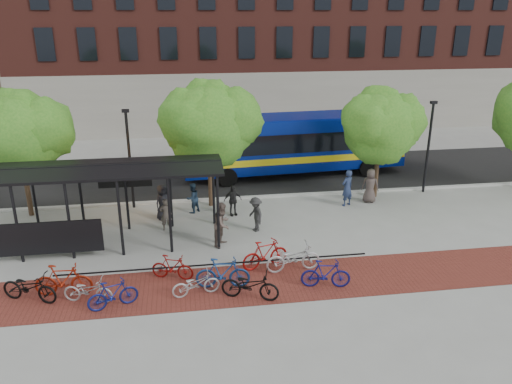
{
  "coord_description": "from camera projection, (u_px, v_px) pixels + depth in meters",
  "views": [
    {
      "loc": [
        -4.31,
        -21.22,
        9.61
      ],
      "look_at": [
        -1.02,
        0.6,
        1.6
      ],
      "focal_mm": 35.0,
      "sensor_mm": 36.0,
      "label": 1
    }
  ],
  "objects": [
    {
      "name": "bike_9",
      "position": [
        265.0,
        254.0,
        19.67
      ],
      "size": [
        2.04,
        1.12,
        1.18
      ],
      "primitive_type": "imported",
      "rotation": [
        0.0,
        0.0,
        1.87
      ],
      "color": "#99100D",
      "rests_on": "ground"
    },
    {
      "name": "pedestrian_7",
      "position": [
        347.0,
        188.0,
        25.9
      ],
      "size": [
        0.84,
        0.74,
        1.94
      ],
      "primitive_type": "imported",
      "rotation": [
        0.0,
        0.0,
        3.62
      ],
      "color": "navy",
      "rests_on": "ground"
    },
    {
      "name": "pedestrian_0",
      "position": [
        163.0,
        202.0,
        24.17
      ],
      "size": [
        1.03,
        1.01,
        1.79
      ],
      "primitive_type": "imported",
      "rotation": [
        0.0,
        0.0,
        0.73
      ],
      "color": "black",
      "rests_on": "ground"
    },
    {
      "name": "bike_5",
      "position": [
        172.0,
        267.0,
        18.86
      ],
      "size": [
        1.71,
        0.99,
        0.99
      ],
      "primitive_type": "imported",
      "rotation": [
        0.0,
        0.0,
        1.23
      ],
      "color": "maroon",
      "rests_on": "ground"
    },
    {
      "name": "ground",
      "position": [
        279.0,
        227.0,
        23.6
      ],
      "size": [
        160.0,
        160.0,
        0.0
      ],
      "primitive_type": "plane",
      "color": "#9E9E99",
      "rests_on": "ground"
    },
    {
      "name": "tree_c",
      "position": [
        382.0,
        124.0,
        26.19
      ],
      "size": [
        4.66,
        3.8,
        5.92
      ],
      "color": "#382619",
      "rests_on": "ground"
    },
    {
      "name": "building_brick",
      "position": [
        333.0,
        7.0,
        45.76
      ],
      "size": [
        55.0,
        14.0,
        20.0
      ],
      "primitive_type": "cube",
      "color": "maroon",
      "rests_on": "ground"
    },
    {
      "name": "tree_a",
      "position": [
        20.0,
        132.0,
        23.6
      ],
      "size": [
        4.9,
        4.0,
        6.18
      ],
      "color": "#382619",
      "rests_on": "ground"
    },
    {
      "name": "pedestrian_8",
      "position": [
        222.0,
        224.0,
        21.48
      ],
      "size": [
        1.14,
        1.2,
        1.96
      ],
      "primitive_type": "imported",
      "rotation": [
        0.0,
        0.0,
        1.01
      ],
      "color": "brown",
      "rests_on": "ground"
    },
    {
      "name": "bike_2",
      "position": [
        88.0,
        290.0,
        17.37
      ],
      "size": [
        1.86,
        1.01,
        0.93
      ],
      "primitive_type": "imported",
      "rotation": [
        0.0,
        0.0,
        1.33
      ],
      "color": "#AAABAD",
      "rests_on": "ground"
    },
    {
      "name": "bike_3",
      "position": [
        113.0,
        294.0,
        17.01
      ],
      "size": [
        1.8,
        1.02,
        1.05
      ],
      "primitive_type": "imported",
      "rotation": [
        0.0,
        0.0,
        1.89
      ],
      "color": "navy",
      "rests_on": "ground"
    },
    {
      "name": "asphalt_street",
      "position": [
        254.0,
        175.0,
        31.04
      ],
      "size": [
        160.0,
        8.0,
        0.01
      ],
      "primitive_type": "cube",
      "color": "black",
      "rests_on": "ground"
    },
    {
      "name": "pedestrian_2",
      "position": [
        192.0,
        198.0,
        25.05
      ],
      "size": [
        0.96,
        0.94,
        1.56
      ],
      "primitive_type": "imported",
      "rotation": [
        0.0,
        0.0,
        3.85
      ],
      "color": "#1E3147",
      "rests_on": "ground"
    },
    {
      "name": "bike_10",
      "position": [
        293.0,
        258.0,
        19.43
      ],
      "size": [
        2.22,
        0.93,
        1.14
      ],
      "primitive_type": "imported",
      "rotation": [
        0.0,
        0.0,
        1.65
      ],
      "color": "#B1B1B4",
      "rests_on": "ground"
    },
    {
      "name": "bike_7",
      "position": [
        223.0,
        273.0,
        18.23
      ],
      "size": [
        2.05,
        0.77,
        1.2
      ],
      "primitive_type": "imported",
      "rotation": [
        0.0,
        0.0,
        1.47
      ],
      "color": "navy",
      "rests_on": "ground"
    },
    {
      "name": "bike_1",
      "position": [
        63.0,
        280.0,
        17.72
      ],
      "size": [
        2.08,
        0.73,
        1.23
      ],
      "primitive_type": "imported",
      "rotation": [
        0.0,
        0.0,
        1.5
      ],
      "color": "maroon",
      "rests_on": "ground"
    },
    {
      "name": "bike_0",
      "position": [
        29.0,
        287.0,
        17.39
      ],
      "size": [
        2.22,
        1.45,
        1.1
      ],
      "primitive_type": "imported",
      "rotation": [
        0.0,
        0.0,
        1.2
      ],
      "color": "black",
      "rests_on": "ground"
    },
    {
      "name": "brick_strip",
      "position": [
        252.0,
        284.0,
        18.68
      ],
      "size": [
        24.0,
        3.0,
        0.01
      ],
      "primitive_type": "cube",
      "color": "maroon",
      "rests_on": "ground"
    },
    {
      "name": "curb",
      "position": [
        265.0,
        197.0,
        27.3
      ],
      "size": [
        160.0,
        0.25,
        0.12
      ],
      "primitive_type": "cube",
      "color": "#B7B7B2",
      "rests_on": "ground"
    },
    {
      "name": "lamp_post_right",
      "position": [
        429.0,
        145.0,
        27.27
      ],
      "size": [
        0.35,
        0.2,
        5.12
      ],
      "color": "black",
      "rests_on": "ground"
    },
    {
      "name": "pedestrian_9",
      "position": [
        256.0,
        214.0,
        22.93
      ],
      "size": [
        0.91,
        1.2,
        1.64
      ],
      "primitive_type": "imported",
      "rotation": [
        0.0,
        0.0,
        5.03
      ],
      "color": "#2A2A2A",
      "rests_on": "ground"
    },
    {
      "name": "pedestrian_4",
      "position": [
        233.0,
        200.0,
        24.71
      ],
      "size": [
        0.99,
        0.59,
        1.59
      ],
      "primitive_type": "imported",
      "rotation": [
        0.0,
        0.0,
        6.51
      ],
      "color": "black",
      "rests_on": "ground"
    },
    {
      "name": "bus",
      "position": [
        293.0,
        141.0,
        30.58
      ],
      "size": [
        13.8,
        3.95,
        3.68
      ],
      "rotation": [
        0.0,
        0.0,
        0.07
      ],
      "color": "navy",
      "rests_on": "ground"
    },
    {
      "name": "bike_8",
      "position": [
        250.0,
        285.0,
        17.53
      ],
      "size": [
        2.2,
        1.39,
        1.09
      ],
      "primitive_type": "imported",
      "rotation": [
        0.0,
        0.0,
        1.22
      ],
      "color": "black",
      "rests_on": "ground"
    },
    {
      "name": "bus_shelter",
      "position": [
        93.0,
        178.0,
        21.0
      ],
      "size": [
        10.6,
        3.07,
        3.6
      ],
      "color": "black",
      "rests_on": "ground"
    },
    {
      "name": "bike_rack_rail",
      "position": [
        216.0,
        275.0,
        19.33
      ],
      "size": [
        12.0,
        0.05,
        0.95
      ],
      "primitive_type": "cube",
      "color": "black",
      "rests_on": "ground"
    },
    {
      "name": "lamp_post_left",
      "position": [
        130.0,
        156.0,
        25.03
      ],
      "size": [
        0.35,
        0.2,
        5.12
      ],
      "color": "black",
      "rests_on": "ground"
    },
    {
      "name": "pedestrian_6",
      "position": [
        370.0,
        186.0,
        26.38
      ],
      "size": [
        1.07,
        0.91,
        1.85
      ],
      "primitive_type": "imported",
      "rotation": [
        0.0,
        0.0,
        2.71
      ],
      "color": "#483D3A",
      "rests_on": "ground"
    },
    {
      "name": "bike_6",
      "position": [
        196.0,
        284.0,
        17.79
      ],
      "size": [
        1.82,
        0.93,
        0.91
      ],
      "primitive_type": "imported",
      "rotation": [
        0.0,
        0.0,
        1.77
      ],
      "color": "#ABABAD",
      "rests_on": "ground"
    },
    {
      "name": "tree_b",
      "position": [
        210.0,
        121.0,
        24.79
      ],
      "size": [
        5.15,
        4.2,
        6.47
      ],
      "color": "#382619",
      "rests_on": "ground"
    },
    {
      "name": "bike_11",
      "position": [
        326.0,
        274.0,
        18.27
      ],
      "size": [
        1.89,
        0.83,
        1.1
      ],
      "primitive_type": "imported",
      "rotation": [
        0.0,
        0.0,
        1.39
      ],
      "color": "navy",
      "rests_on": "ground"
    },
    {
      "name": "pedestrian_1",
      "position": [
        166.0,
        215.0,
        23.03
      ],
      "size": [
        0.58,
        0.39,
        1.54
      ],
      "primitive_type": "imported",
      "rotation": [
        0.0,
        0.0,
        3.19
      ],
      "color": "#474039",
      "rests_on": "ground"
    }
  ]
}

